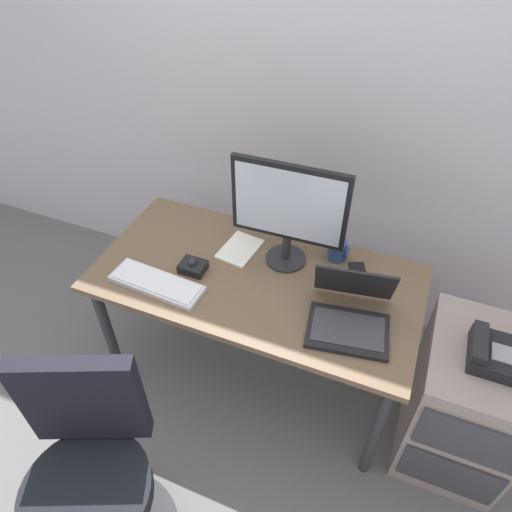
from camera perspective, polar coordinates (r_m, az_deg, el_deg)
ground_plane at (r=2.56m, az=-0.00°, el=-13.79°), size 8.00×8.00×0.00m
back_wall at (r=2.21m, az=7.45°, el=22.95°), size 6.00×0.10×2.80m
desk at (r=2.07m, az=-0.00°, el=-4.10°), size 1.41×0.71×0.71m
file_cabinet at (r=2.24m, az=24.07°, el=-16.15°), size 0.42×0.53×0.68m
desk_phone at (r=1.94m, az=26.90°, el=-10.54°), size 0.17×0.20×0.09m
office_chair at (r=1.91m, az=-19.19°, el=-24.57°), size 0.53×0.55×0.95m
monitor_main at (r=1.91m, az=4.01°, el=5.77°), size 0.49×0.18×0.49m
keyboard at (r=2.01m, az=-12.09°, el=-3.28°), size 0.42×0.16×0.03m
laptop at (r=1.84m, az=11.48°, el=-6.82°), size 0.36×0.36×0.22m
trackball_mouse at (r=2.04m, az=-7.74°, el=-1.25°), size 0.11×0.09×0.07m
coffee_mug at (r=2.09m, az=10.00°, el=0.74°), size 0.09×0.08×0.09m
paper_notepad at (r=2.13m, az=-2.01°, el=0.85°), size 0.17×0.22×0.01m
cell_phone at (r=2.06m, az=12.46°, el=-2.16°), size 0.12×0.16×0.01m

